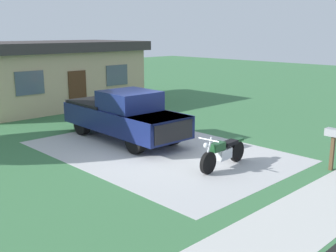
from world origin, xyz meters
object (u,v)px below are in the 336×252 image
object	(u,v)px
pickup_truck	(123,115)
motorcycle	(223,152)
neighbor_house	(52,73)
mailbox	(334,138)

from	to	relation	value
pickup_truck	motorcycle	bearing A→B (deg)	-88.86
pickup_truck	neighbor_house	world-z (taller)	neighbor_house
pickup_truck	mailbox	world-z (taller)	pickup_truck
motorcycle	pickup_truck	world-z (taller)	pickup_truck
mailbox	neighbor_house	distance (m)	15.65
mailbox	pickup_truck	bearing A→B (deg)	107.35
pickup_truck	neighbor_house	xyz separation A→B (m)	(1.69, 8.46, 0.84)
motorcycle	mailbox	distance (m)	3.25
mailbox	neighbor_house	world-z (taller)	neighbor_house
mailbox	neighbor_house	xyz separation A→B (m)	(-0.55, 15.62, 0.81)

